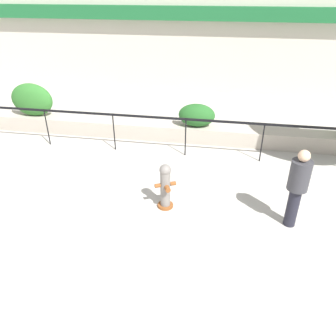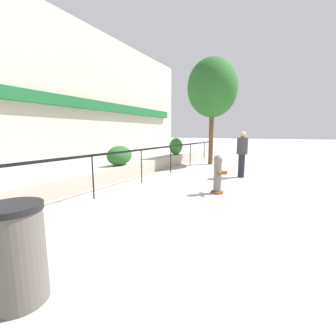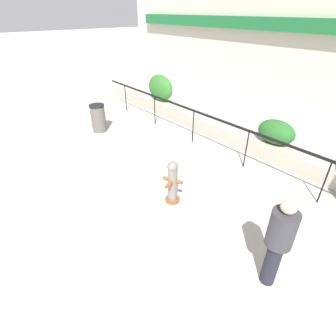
{
  "view_description": "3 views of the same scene",
  "coord_description": "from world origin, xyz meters",
  "px_view_note": "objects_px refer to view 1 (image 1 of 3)",
  "views": [
    {
      "loc": [
        1.01,
        -3.69,
        4.4
      ],
      "look_at": [
        -0.13,
        2.72,
        0.75
      ],
      "focal_mm": 35.0,
      "sensor_mm": 36.0,
      "label": 1
    },
    {
      "loc": [
        -6.16,
        0.61,
        1.68
      ],
      "look_at": [
        -0.39,
        3.68,
        0.65
      ],
      "focal_mm": 24.0,
      "sensor_mm": 36.0,
      "label": 2
    },
    {
      "loc": [
        3.67,
        -0.98,
        3.96
      ],
      "look_at": [
        -0.73,
        2.64,
        0.48
      ],
      "focal_mm": 28.0,
      "sensor_mm": 36.0,
      "label": 3
    }
  ],
  "objects_px": {
    "fire_hydrant": "(165,186)",
    "pedestrian": "(298,184)",
    "hedge_bush_1": "(197,115)",
    "hedge_bush_0": "(32,100)"
  },
  "relations": [
    {
      "from": "fire_hydrant",
      "to": "hedge_bush_1",
      "type": "bearing_deg",
      "value": 85.33
    },
    {
      "from": "pedestrian",
      "to": "hedge_bush_1",
      "type": "bearing_deg",
      "value": 121.23
    },
    {
      "from": "hedge_bush_1",
      "to": "fire_hydrant",
      "type": "distance_m",
      "value": 3.76
    },
    {
      "from": "hedge_bush_0",
      "to": "fire_hydrant",
      "type": "relative_size",
      "value": 1.34
    },
    {
      "from": "hedge_bush_1",
      "to": "fire_hydrant",
      "type": "bearing_deg",
      "value": -94.67
    },
    {
      "from": "fire_hydrant",
      "to": "pedestrian",
      "type": "xyz_separation_m",
      "value": [
        2.67,
        -0.16,
        0.44
      ]
    },
    {
      "from": "fire_hydrant",
      "to": "pedestrian",
      "type": "bearing_deg",
      "value": -3.46
    },
    {
      "from": "hedge_bush_1",
      "to": "pedestrian",
      "type": "distance_m",
      "value": 4.56
    },
    {
      "from": "fire_hydrant",
      "to": "pedestrian",
      "type": "distance_m",
      "value": 2.71
    },
    {
      "from": "hedge_bush_1",
      "to": "fire_hydrant",
      "type": "relative_size",
      "value": 1.05
    }
  ]
}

